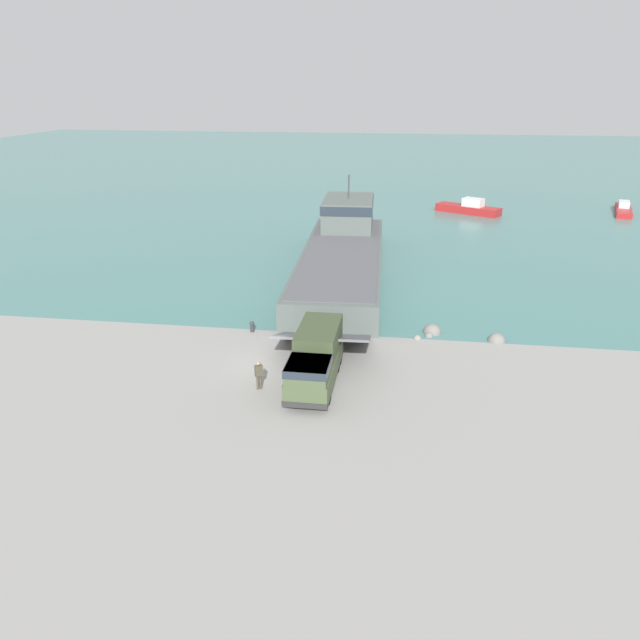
# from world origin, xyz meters

# --- Properties ---
(ground_plane) EXTENTS (240.00, 240.00, 0.00)m
(ground_plane) POSITION_xyz_m (0.00, 0.00, 0.00)
(ground_plane) COLOR gray
(water_surface) EXTENTS (240.00, 180.00, 0.01)m
(water_surface) POSITION_xyz_m (0.00, 95.88, 0.00)
(water_surface) COLOR #477F7A
(water_surface) RESTS_ON ground_plane
(landing_craft) EXTENTS (8.48, 35.26, 7.75)m
(landing_craft) POSITION_xyz_m (2.24, 22.23, 1.89)
(landing_craft) COLOR #56605B
(landing_craft) RESTS_ON ground_plane
(military_truck) EXTENTS (2.48, 7.59, 3.11)m
(military_truck) POSITION_xyz_m (3.32, -1.78, 1.61)
(military_truck) COLOR #475638
(military_truck) RESTS_ON ground_plane
(soldier_on_ramp) EXTENTS (0.50, 0.43, 1.74)m
(soldier_on_ramp) POSITION_xyz_m (0.21, -3.04, 1.00)
(soldier_on_ramp) COLOR #4C4738
(soldier_on_ramp) RESTS_ON ground_plane
(moored_boat_a) EXTENTS (3.99, 9.09, 1.48)m
(moored_boat_a) POSITION_xyz_m (36.68, 54.41, 0.49)
(moored_boat_a) COLOR #B22323
(moored_boat_a) RESTS_ON ground_plane
(moored_boat_b) EXTENTS (8.72, 6.26, 2.07)m
(moored_boat_b) POSITION_xyz_m (16.02, 51.09, 0.69)
(moored_boat_b) COLOR #B22323
(moored_boat_b) RESTS_ON ground_plane
(mooring_bollard) EXTENTS (0.34, 0.34, 0.79)m
(mooring_bollard) POSITION_xyz_m (-2.37, 5.51, 0.43)
(mooring_bollard) COLOR #333338
(mooring_bollard) RESTS_ON ground_plane
(shoreline_rock_a) EXTENTS (0.61, 0.61, 0.61)m
(shoreline_rock_a) POSITION_xyz_m (10.06, 6.43, 0.00)
(shoreline_rock_a) COLOR gray
(shoreline_rock_a) RESTS_ON ground_plane
(shoreline_rock_b) EXTENTS (1.19, 1.19, 1.19)m
(shoreline_rock_b) POSITION_xyz_m (14.62, 6.22, 0.00)
(shoreline_rock_b) COLOR gray
(shoreline_rock_b) RESTS_ON ground_plane
(shoreline_rock_c) EXTENTS (1.30, 1.30, 1.30)m
(shoreline_rock_c) POSITION_xyz_m (10.28, 7.16, 0.00)
(shoreline_rock_c) COLOR gray
(shoreline_rock_c) RESTS_ON ground_plane
(shoreline_rock_d) EXTENTS (0.55, 0.55, 0.55)m
(shoreline_rock_d) POSITION_xyz_m (9.25, 5.87, 0.00)
(shoreline_rock_d) COLOR gray
(shoreline_rock_d) RESTS_ON ground_plane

